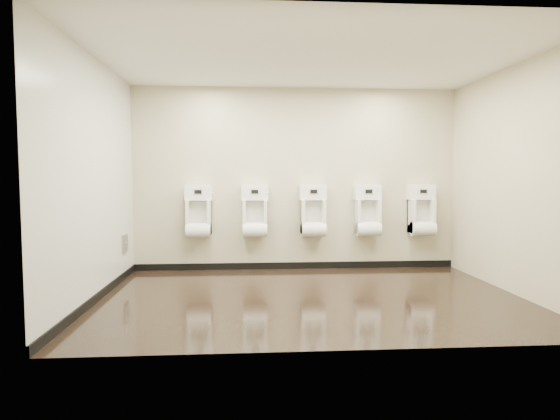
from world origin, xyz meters
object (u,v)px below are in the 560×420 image
at_px(urinal_1, 255,215).
at_px(urinal_2, 313,215).
at_px(urinal_3, 368,214).
at_px(urinal_0, 199,215).
at_px(access_panel, 125,243).
at_px(urinal_4, 422,214).

relative_size(urinal_1, urinal_2, 1.00).
bearing_deg(urinal_3, urinal_0, 180.00).
bearing_deg(urinal_1, urinal_3, 0.00).
distance_m(access_panel, urinal_3, 3.62).
bearing_deg(access_panel, urinal_1, 12.62).
distance_m(urinal_0, urinal_2, 1.74).
xyz_separation_m(urinal_1, urinal_3, (1.74, 0.00, 0.00)).
distance_m(urinal_0, urinal_4, 3.44).
distance_m(access_panel, urinal_1, 1.92).
relative_size(urinal_2, urinal_4, 1.00).
bearing_deg(urinal_1, urinal_4, 0.00).
relative_size(urinal_0, urinal_3, 1.00).
bearing_deg(access_panel, urinal_4, 5.30).
height_order(access_panel, urinal_0, urinal_0).
bearing_deg(access_panel, urinal_2, 8.57).
bearing_deg(urinal_0, urinal_2, 0.00).
relative_size(urinal_0, urinal_2, 1.00).
height_order(urinal_1, urinal_4, same).
bearing_deg(urinal_1, access_panel, -167.38).
xyz_separation_m(access_panel, urinal_2, (2.73, 0.41, 0.36)).
height_order(access_panel, urinal_2, urinal_2).
relative_size(access_panel, urinal_1, 0.32).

